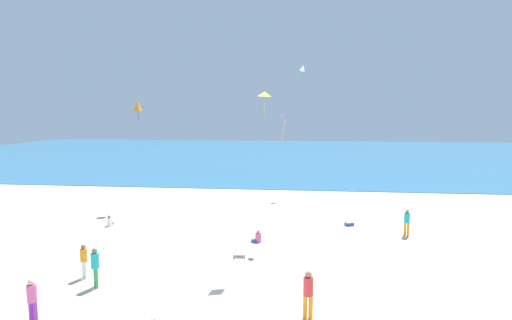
{
  "coord_description": "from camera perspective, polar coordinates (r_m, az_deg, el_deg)",
  "views": [
    {
      "loc": [
        2.17,
        -12.74,
        7.26
      ],
      "look_at": [
        0.0,
        8.01,
        4.67
      ],
      "focal_mm": 27.72,
      "sensor_mm": 36.0,
      "label": 1
    }
  ],
  "objects": [
    {
      "name": "person_6",
      "position": [
        27.05,
        -20.37,
        -8.38
      ],
      "size": [
        0.37,
        0.59,
        0.7
      ],
      "rotation": [
        0.0,
        0.0,
        1.69
      ],
      "color": "white",
      "rests_on": "ground_plane"
    },
    {
      "name": "person_3",
      "position": [
        19.24,
        -23.58,
        -12.92
      ],
      "size": [
        0.42,
        0.42,
        1.51
      ],
      "rotation": [
        0.0,
        0.0,
        4.09
      ],
      "color": "white",
      "rests_on": "ground_plane"
    },
    {
      "name": "person_0",
      "position": [
        22.42,
        0.24,
        -11.1
      ],
      "size": [
        0.59,
        0.37,
        0.72
      ],
      "rotation": [
        0.0,
        0.0,
        3.22
      ],
      "color": "#D8599E",
      "rests_on": "ground_plane"
    },
    {
      "name": "person_2",
      "position": [
        18.08,
        -22.19,
        -13.83
      ],
      "size": [
        0.47,
        0.47,
        1.68
      ],
      "rotation": [
        0.0,
        0.0,
        3.81
      ],
      "color": "green",
      "rests_on": "ground_plane"
    },
    {
      "name": "kite_yellow",
      "position": [
        18.66,
        1.28,
        9.48
      ],
      "size": [
        0.81,
        0.82,
        1.31
      ],
      "rotation": [
        0.0,
        0.0,
        3.97
      ],
      "color": "yellow"
    },
    {
      "name": "kite_orange",
      "position": [
        30.8,
        -16.71,
        7.53
      ],
      "size": [
        0.7,
        0.71,
        1.49
      ],
      "rotation": [
        0.0,
        0.0,
        3.08
      ],
      "color": "orange"
    },
    {
      "name": "person_1",
      "position": [
        16.16,
        -29.59,
        -16.93
      ],
      "size": [
        0.35,
        0.35,
        1.62
      ],
      "rotation": [
        0.0,
        0.0,
        1.47
      ],
      "color": "purple",
      "rests_on": "ground_plane"
    },
    {
      "name": "person_7",
      "position": [
        24.87,
        20.95,
        -8.17
      ],
      "size": [
        0.42,
        0.42,
        1.59
      ],
      "rotation": [
        0.0,
        0.0,
        4.27
      ],
      "color": "orange",
      "rests_on": "ground_plane"
    },
    {
      "name": "kite_purple",
      "position": [
        21.85,
        4.04,
        6.33
      ],
      "size": [
        0.42,
        0.48,
        1.52
      ],
      "rotation": [
        0.0,
        0.0,
        5.03
      ],
      "color": "purple"
    },
    {
      "name": "cooler_box",
      "position": [
        26.23,
        13.32,
        -8.91
      ],
      "size": [
        0.63,
        0.55,
        0.25
      ],
      "rotation": [
        0.0,
        0.0,
        0.35
      ],
      "color": "#2D56B7",
      "rests_on": "ground_plane"
    },
    {
      "name": "ocean_water",
      "position": [
        66.27,
        4.05,
        0.8
      ],
      "size": [
        120.0,
        60.0,
        0.05
      ],
      "primitive_type": "cube",
      "color": "teal",
      "rests_on": "ground_plane"
    },
    {
      "name": "person_5",
      "position": [
        14.64,
        7.53,
        -18.26
      ],
      "size": [
        0.38,
        0.38,
        1.75
      ],
      "rotation": [
        0.0,
        0.0,
        1.67
      ],
      "color": "orange",
      "rests_on": "ground_plane"
    },
    {
      "name": "kite_white",
      "position": [
        35.78,
        6.77,
        13.07
      ],
      "size": [
        0.69,
        0.75,
        1.58
      ],
      "rotation": [
        0.0,
        0.0,
        5.77
      ],
      "color": "white"
    },
    {
      "name": "beach_chair_far_left",
      "position": [
        20.42,
        -2.48,
        -13.04
      ],
      "size": [
        0.65,
        0.65,
        0.53
      ],
      "rotation": [
        0.0,
        0.0,
        0.07
      ],
      "color": "white",
      "rests_on": "ground_plane"
    },
    {
      "name": "ground_plane",
      "position": [
        23.97,
        0.5,
        -10.55
      ],
      "size": [
        120.0,
        120.0,
        0.0
      ],
      "primitive_type": "plane",
      "color": "beige"
    }
  ]
}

